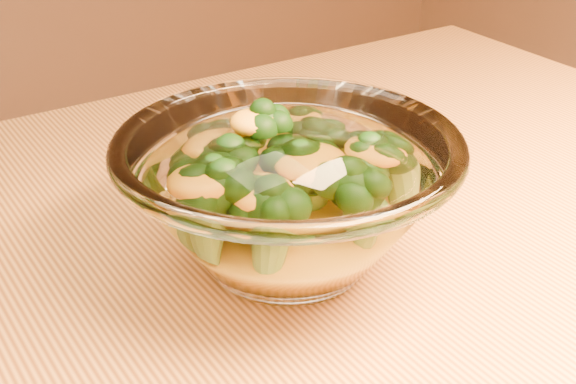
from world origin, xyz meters
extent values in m
cube|color=#C4813A|center=(0.00, 0.00, 0.73)|extent=(1.20, 0.80, 0.04)
cylinder|color=brown|center=(0.54, 0.34, 0.35)|extent=(0.06, 0.06, 0.71)
ellipsoid|color=white|center=(0.10, 0.03, 0.76)|extent=(0.10, 0.10, 0.02)
torus|color=white|center=(0.10, 0.03, 0.84)|extent=(0.23, 0.23, 0.01)
ellipsoid|color=orange|center=(0.10, 0.03, 0.78)|extent=(0.12, 0.12, 0.03)
camera|label=1|loc=(-0.16, -0.37, 1.06)|focal=50.00mm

